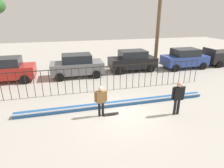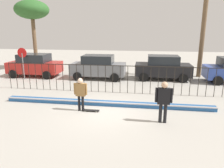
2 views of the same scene
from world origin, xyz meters
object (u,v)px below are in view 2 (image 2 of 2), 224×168
object	(u,v)px
parked_car_gray	(98,67)
parked_car_black	(163,67)
stop_sign	(23,59)
palm_tree_short	(32,11)
skateboarder	(81,91)
skateboard	(91,110)
parked_car_red	(35,65)
camera_operator	(164,98)

from	to	relation	value
parked_car_gray	parked_car_black	world-z (taller)	same
parked_car_black	stop_sign	world-z (taller)	stop_sign
parked_car_black	palm_tree_short	world-z (taller)	palm_tree_short
palm_tree_short	skateboarder	bearing A→B (deg)	-53.24
skateboard	palm_tree_short	size ratio (longest dim) A/B	0.12
parked_car_black	stop_sign	size ratio (longest dim) A/B	1.72
stop_sign	skateboard	bearing A→B (deg)	-40.46
parked_car_red	palm_tree_short	bearing A→B (deg)	119.69
camera_operator	parked_car_black	bearing A→B (deg)	-62.77
camera_operator	parked_car_red	distance (m)	12.71
parked_car_red	parked_car_gray	distance (m)	5.48
palm_tree_short	parked_car_red	bearing A→B (deg)	-64.54
parked_car_gray	stop_sign	bearing A→B (deg)	-165.50
skateboard	camera_operator	world-z (taller)	camera_operator
parked_car_black	palm_tree_short	distance (m)	13.14
skateboard	stop_sign	xyz separation A→B (m)	(-6.96, 5.94, 1.56)
skateboard	stop_sign	world-z (taller)	stop_sign
camera_operator	parked_car_black	distance (m)	8.34
camera_operator	stop_sign	xyz separation A→B (m)	(-10.30, 6.71, 0.53)
parked_car_gray	palm_tree_short	xyz separation A→B (m)	(-6.93, 3.12, 4.58)
stop_sign	palm_tree_short	xyz separation A→B (m)	(-1.12, 4.22, 3.94)
camera_operator	parked_car_red	xyz separation A→B (m)	(-9.97, 7.89, -0.12)
camera_operator	parked_car_gray	bearing A→B (deg)	-28.63
skateboarder	parked_car_black	xyz separation A→B (m)	(4.48, 7.51, -0.02)
skateboarder	camera_operator	size ratio (longest dim) A/B	0.91
skateboard	palm_tree_short	distance (m)	14.09
skateboarder	palm_tree_short	world-z (taller)	palm_tree_short
skateboard	parked_car_red	distance (m)	9.77
camera_operator	stop_sign	size ratio (longest dim) A/B	0.72
skateboarder	parked_car_black	distance (m)	8.74
camera_operator	parked_car_black	xyz separation A→B (m)	(0.62, 8.31, -0.12)
camera_operator	parked_car_red	world-z (taller)	parked_car_red
skateboarder	parked_car_red	xyz separation A→B (m)	(-6.11, 7.08, -0.02)
skateboarder	camera_operator	bearing A→B (deg)	0.44
skateboard	stop_sign	bearing A→B (deg)	150.58
parked_car_gray	palm_tree_short	bearing A→B (deg)	159.49
parked_car_red	stop_sign	bearing A→B (deg)	-101.51
parked_car_red	parked_car_black	bearing A→B (deg)	6.54
parked_car_gray	skateboard	bearing A→B (deg)	-77.02
camera_operator	parked_car_gray	world-z (taller)	parked_car_gray
parked_car_gray	parked_car_black	bearing A→B (deg)	9.35
camera_operator	parked_car_red	size ratio (longest dim) A/B	0.42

